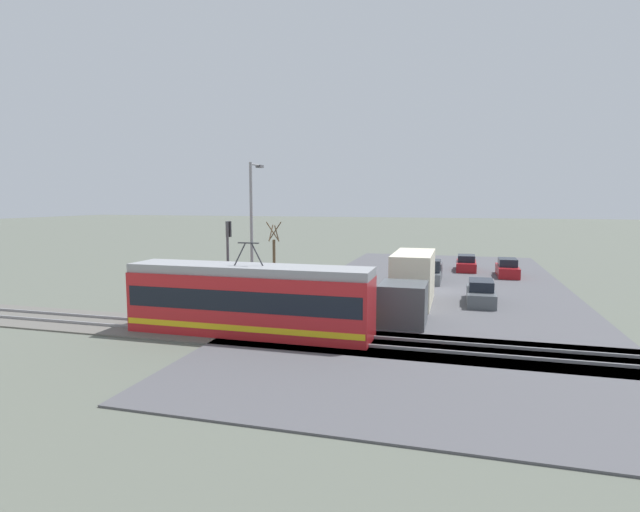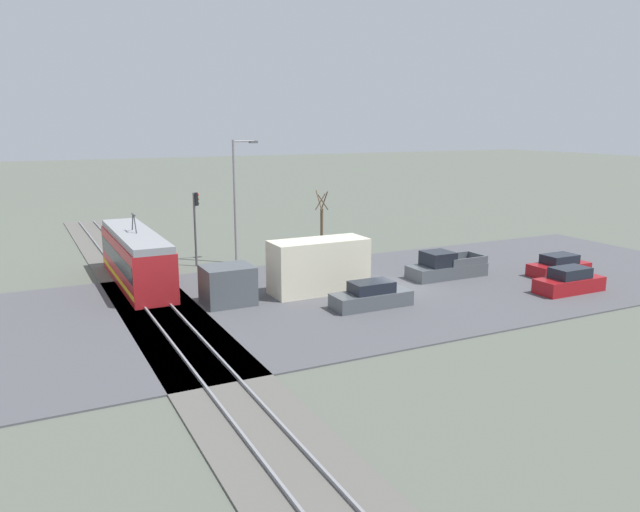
% 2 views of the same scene
% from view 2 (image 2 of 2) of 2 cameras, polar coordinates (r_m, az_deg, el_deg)
% --- Properties ---
extents(ground_plane, '(320.00, 320.00, 0.00)m').
position_cam_2_polar(ground_plane, '(40.28, 7.15, -2.93)').
color(ground_plane, '#565B51').
extents(road_surface, '(19.20, 48.50, 0.08)m').
position_cam_2_polar(road_surface, '(40.27, 7.15, -2.88)').
color(road_surface, '#4C4C51').
rests_on(road_surface, ground).
extents(rail_bed, '(75.68, 4.40, 0.22)m').
position_cam_2_polar(rail_bed, '(34.62, -13.80, -5.62)').
color(rail_bed, '#5B5954').
rests_on(rail_bed, ground).
extents(light_rail_tram, '(12.29, 2.60, 4.57)m').
position_cam_2_polar(light_rail_tram, '(42.19, -16.47, -0.21)').
color(light_rail_tram, '#B21E23').
rests_on(light_rail_tram, ground).
extents(box_truck, '(2.44, 10.32, 3.30)m').
position_cam_2_polar(box_truck, '(37.85, -2.04, -1.32)').
color(box_truck, '#4C5156').
rests_on(box_truck, ground).
extents(pickup_truck, '(2.03, 5.52, 1.83)m').
position_cam_2_polar(pickup_truck, '(43.16, 11.39, -1.01)').
color(pickup_truck, '#4C5156').
rests_on(pickup_truck, ground).
extents(sedan_car_0, '(1.73, 4.68, 1.50)m').
position_cam_2_polar(sedan_car_0, '(35.66, 4.71, -3.70)').
color(sedan_car_0, '#4C5156').
rests_on(sedan_car_0, ground).
extents(sedan_car_1, '(1.79, 4.38, 1.46)m').
position_cam_2_polar(sedan_car_1, '(45.92, 21.01, -0.91)').
color(sedan_car_1, maroon).
rests_on(sedan_car_1, ground).
extents(sedan_car_2, '(1.73, 4.53, 1.55)m').
position_cam_2_polar(sedan_car_2, '(41.63, 21.83, -2.20)').
color(sedan_car_2, maroon).
rests_on(sedan_car_2, ground).
extents(traffic_light_pole, '(0.28, 0.47, 5.44)m').
position_cam_2_polar(traffic_light_pole, '(46.34, -11.30, 3.34)').
color(traffic_light_pole, '#47474C').
rests_on(traffic_light_pole, ground).
extents(street_tree, '(1.17, 0.97, 4.95)m').
position_cam_2_polar(street_tree, '(51.49, 0.16, 3.01)').
color(street_tree, brown).
rests_on(street_tree, ground).
extents(street_lamp_near_crossing, '(0.36, 1.95, 9.17)m').
position_cam_2_polar(street_lamp_near_crossing, '(46.77, -7.59, 5.66)').
color(street_lamp_near_crossing, gray).
rests_on(street_lamp_near_crossing, ground).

